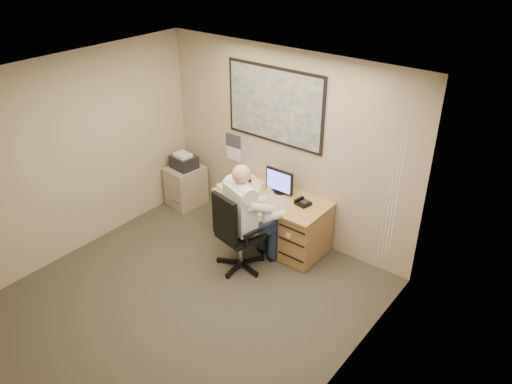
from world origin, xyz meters
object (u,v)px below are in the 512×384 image
Objects in this scene: filing_cabinet at (186,182)px; office_chair at (239,247)px; desk at (292,222)px; person at (242,217)px.

office_chair is (1.78, -0.80, -0.05)m from filing_cabinet.
person is at bearing -113.85° from desk.
person reaches higher than office_chair.
desk is at bearing 6.17° from filing_cabinet.
desk is 1.79× the size of filing_cabinet.
desk is at bearing 80.86° from office_chair.
desk is 1.07× the size of person.
office_chair is at bearing -110.92° from desk.
desk is 0.86m from office_chair.
office_chair is 0.76× the size of person.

